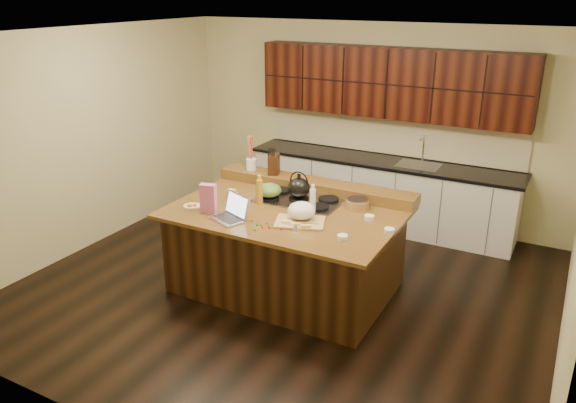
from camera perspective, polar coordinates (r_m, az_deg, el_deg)
The scene contains 34 objects.
room at distance 5.75m, azimuth -0.24°, elevation 3.10°, with size 5.52×5.02×2.72m.
island at distance 6.08m, azimuth -0.22°, elevation -4.87°, with size 2.40×1.60×0.92m.
back_ledge at distance 6.46m, azimuth 2.73°, elevation 1.65°, with size 2.40×0.30×0.12m, color black.
cooktop at distance 6.14m, azimuth 1.10°, elevation 0.17°, with size 0.92×0.52×0.05m.
back_counter at distance 7.71m, azimuth 9.69°, elevation 4.59°, with size 3.70×0.66×2.40m.
kettle at distance 6.09m, azimuth 1.11°, elevation 1.40°, with size 0.25×0.25×0.22m, color black.
green_bowl at distance 6.13m, azimuth -1.94°, elevation 1.16°, with size 0.27×0.27×0.15m, color #4D6E2C.
laptop at distance 5.69m, azimuth -5.72°, elevation -1.11°, with size 0.43×0.39×0.25m.
oil_bottle at distance 6.04m, azimuth -2.90°, elevation 1.00°, with size 0.07×0.07×0.27m, color #BD8921.
vinegar_bottle at distance 5.82m, azimuth 2.53°, elevation 0.09°, with size 0.06×0.06×0.25m, color silver.
wooden_tray at distance 5.59m, azimuth 1.34°, elevation -1.19°, with size 0.57×0.49×0.19m.
ramekin_a at distance 5.24m, azimuth 5.55°, elevation -3.64°, with size 0.10×0.10×0.04m, color white.
ramekin_b at distance 5.44m, azimuth 10.26°, elevation -2.94°, with size 0.10×0.10×0.04m, color white.
ramekin_c at distance 5.71m, azimuth 8.26°, elevation -1.62°, with size 0.10×0.10×0.04m, color white.
strainer_bowl at distance 5.97m, azimuth 7.08°, elevation -0.30°, with size 0.24×0.24×0.09m, color #996B3F.
kitchen_timer at distance 5.40m, azimuth 0.81°, elevation -2.63°, with size 0.08×0.08×0.07m, color silver.
pink_bag at distance 5.85m, azimuth -8.10°, elevation 0.31°, with size 0.16×0.09×0.31m, color #BD5981.
candy_plate at distance 6.09m, azimuth -9.73°, elevation -0.44°, with size 0.18×0.18×0.01m, color white.
package_box at distance 6.18m, azimuth -5.70°, elevation 0.67°, with size 0.09×0.06×0.13m, color gold.
utensil_crock at distance 6.81m, azimuth -3.75°, elevation 3.79°, with size 0.12×0.12×0.14m, color white.
knife_block at distance 6.65m, azimuth -1.45°, elevation 3.82°, with size 0.12×0.19×0.24m, color black.
gumdrop_0 at distance 5.47m, azimuth -2.62°, elevation -2.62°, with size 0.02×0.02×0.02m, color red.
gumdrop_1 at distance 5.48m, azimuth -1.91°, elevation -2.53°, with size 0.02×0.02×0.02m, color #198C26.
gumdrop_2 at distance 5.45m, azimuth -1.89°, elevation -2.69°, with size 0.02×0.02×0.02m, color red.
gumdrop_3 at distance 5.41m, azimuth -3.41°, elevation -2.90°, with size 0.02×0.02×0.02m, color #198C26.
gumdrop_4 at distance 5.55m, azimuth -2.16°, elevation -2.23°, with size 0.02×0.02×0.02m, color red.
gumdrop_5 at distance 5.63m, azimuth -3.67°, elevation -1.90°, with size 0.02×0.02×0.02m, color #198C26.
gumdrop_6 at distance 5.50m, azimuth -0.84°, elevation -2.45°, with size 0.02×0.02×0.02m, color red.
gumdrop_7 at distance 5.52m, azimuth -2.76°, elevation -2.41°, with size 0.02×0.02×0.02m, color #198C26.
gumdrop_8 at distance 5.42m, azimuth -0.66°, elevation -2.79°, with size 0.02×0.02×0.02m, color red.
gumdrop_9 at distance 5.53m, azimuth -3.13°, elevation -2.37°, with size 0.02×0.02×0.02m, color #198C26.
gumdrop_10 at distance 5.64m, azimuth -4.22°, elevation -1.90°, with size 0.02×0.02×0.02m, color red.
gumdrop_11 at distance 5.65m, azimuth -4.78°, elevation -1.86°, with size 0.02×0.02×0.02m, color #198C26.
gumdrop_12 at distance 5.66m, azimuth -4.29°, elevation -1.83°, with size 0.02×0.02×0.02m, color red.
Camera 1 is at (2.61, -4.82, 3.11)m, focal length 35.00 mm.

